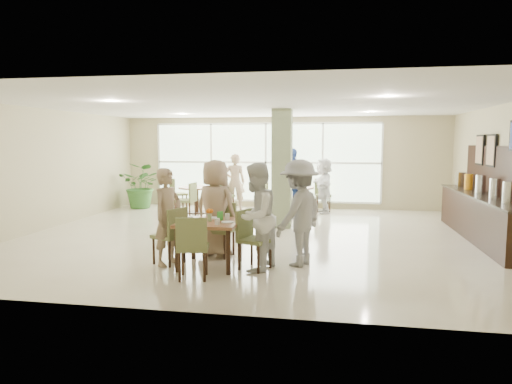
% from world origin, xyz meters
% --- Properties ---
extents(ground, '(10.00, 10.00, 0.00)m').
position_xyz_m(ground, '(0.00, 0.00, 0.00)').
color(ground, beige).
rests_on(ground, ground).
extents(room_shell, '(10.00, 10.00, 10.00)m').
position_xyz_m(room_shell, '(0.00, 0.00, 1.70)').
color(room_shell, white).
rests_on(room_shell, ground).
extents(window_bank, '(7.00, 0.04, 7.00)m').
position_xyz_m(window_bank, '(-0.50, 4.46, 1.40)').
color(window_bank, silver).
rests_on(window_bank, ground).
extents(column, '(0.45, 0.45, 2.80)m').
position_xyz_m(column, '(0.40, 1.20, 1.40)').
color(column, '#74825A').
rests_on(column, ground).
extents(main_table, '(0.98, 0.98, 0.75)m').
position_xyz_m(main_table, '(-0.34, -2.49, 0.66)').
color(main_table, brown).
rests_on(main_table, ground).
extents(round_table_left, '(1.05, 1.05, 0.75)m').
position_xyz_m(round_table_left, '(-2.28, 2.98, 0.56)').
color(round_table_left, brown).
rests_on(round_table_left, ground).
extents(round_table_right, '(1.14, 1.14, 0.75)m').
position_xyz_m(round_table_right, '(0.49, 3.47, 0.58)').
color(round_table_right, brown).
rests_on(round_table_right, ground).
extents(chairs_main_table, '(2.07, 1.91, 0.95)m').
position_xyz_m(chairs_main_table, '(-0.35, -2.48, 0.47)').
color(chairs_main_table, olive).
rests_on(chairs_main_table, ground).
extents(chairs_table_left, '(2.10, 2.00, 0.95)m').
position_xyz_m(chairs_table_left, '(-2.28, 2.96, 0.47)').
color(chairs_table_left, olive).
rests_on(chairs_table_left, ground).
extents(chairs_table_right, '(2.18, 1.92, 0.95)m').
position_xyz_m(chairs_table_right, '(0.51, 3.45, 0.47)').
color(chairs_table_right, olive).
rests_on(chairs_table_right, ground).
extents(tabletop_clutter, '(0.71, 0.79, 0.21)m').
position_xyz_m(tabletop_clutter, '(-0.29, -2.52, 0.81)').
color(tabletop_clutter, white).
rests_on(tabletop_clutter, main_table).
extents(buffet_counter, '(0.64, 4.70, 1.95)m').
position_xyz_m(buffet_counter, '(4.70, 0.51, 0.55)').
color(buffet_counter, black).
rests_on(buffet_counter, ground).
extents(framed_art_a, '(0.05, 0.55, 0.70)m').
position_xyz_m(framed_art_a, '(4.95, 1.00, 1.85)').
color(framed_art_a, black).
rests_on(framed_art_a, ground).
extents(framed_art_b, '(0.05, 0.55, 0.70)m').
position_xyz_m(framed_art_b, '(4.95, 1.80, 1.85)').
color(framed_art_b, black).
rests_on(framed_art_b, ground).
extents(potted_plant, '(1.33, 1.33, 1.39)m').
position_xyz_m(potted_plant, '(-4.22, 3.58, 0.70)').
color(potted_plant, '#306227').
rests_on(potted_plant, ground).
extents(teen_left, '(0.57, 0.69, 1.61)m').
position_xyz_m(teen_left, '(-1.05, -2.50, 0.80)').
color(teen_left, tan).
rests_on(teen_left, ground).
extents(teen_far, '(0.95, 0.72, 1.72)m').
position_xyz_m(teen_far, '(-0.42, -1.80, 0.86)').
color(teen_far, tan).
rests_on(teen_far, ground).
extents(teen_right, '(0.84, 0.97, 1.71)m').
position_xyz_m(teen_right, '(0.44, -2.57, 0.86)').
color(teen_right, white).
rests_on(teen_right, ground).
extents(teen_standing, '(1.10, 1.30, 1.75)m').
position_xyz_m(teen_standing, '(1.09, -2.14, 0.88)').
color(teen_standing, '#98979A').
rests_on(teen_standing, ground).
extents(adult_a, '(1.26, 1.02, 1.87)m').
position_xyz_m(adult_a, '(0.48, 2.61, 0.94)').
color(adult_a, '#4364C9').
rests_on(adult_a, ground).
extents(adult_b, '(0.89, 1.55, 1.57)m').
position_xyz_m(adult_b, '(1.32, 3.58, 0.79)').
color(adult_b, white).
rests_on(adult_b, ground).
extents(adult_standing, '(0.69, 0.53, 1.69)m').
position_xyz_m(adult_standing, '(-1.32, 3.72, 0.84)').
color(adult_standing, tan).
rests_on(adult_standing, ground).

